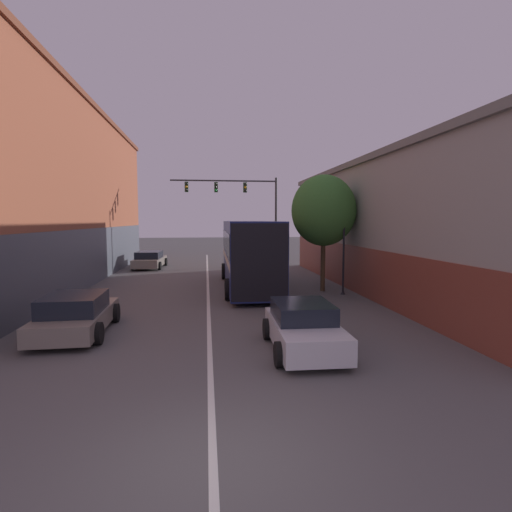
{
  "coord_description": "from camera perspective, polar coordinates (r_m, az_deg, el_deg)",
  "views": [
    {
      "loc": [
        -0.06,
        -5.71,
        3.66
      ],
      "look_at": [
        2.43,
        14.2,
        1.86
      ],
      "focal_mm": 28.0,
      "sensor_mm": 36.0,
      "label": 1
    }
  ],
  "objects": [
    {
      "name": "street_tree_near",
      "position": [
        20.79,
        9.65,
        6.41
      ],
      "size": [
        3.3,
        2.97,
        5.98
      ],
      "color": "#4C3823",
      "rests_on": "ground_plane"
    },
    {
      "name": "hatchback_foreground",
      "position": [
        11.49,
        6.82,
        -10.14
      ],
      "size": [
        2.07,
        3.84,
        1.33
      ],
      "rotation": [
        0.0,
        0.0,
        1.55
      ],
      "color": "silver",
      "rests_on": "ground_plane"
    },
    {
      "name": "building_right_storefront",
      "position": [
        22.77,
        23.72,
        4.24
      ],
      "size": [
        8.59,
        24.41,
        6.72
      ],
      "color": "#9E998E",
      "rests_on": "ground_plane"
    },
    {
      "name": "parked_car_left_mid",
      "position": [
        31.79,
        -14.94,
        -0.53
      ],
      "size": [
        2.36,
        4.76,
        1.29
      ],
      "rotation": [
        0.0,
        0.0,
        1.52
      ],
      "color": "slate",
      "rests_on": "ground_plane"
    },
    {
      "name": "building_left_brick",
      "position": [
        26.73,
        -29.17,
        8.13
      ],
      "size": [
        7.27,
        29.79,
        10.5
      ],
      "color": "#995138",
      "rests_on": "ground_plane"
    },
    {
      "name": "bus",
      "position": [
        21.55,
        -1.04,
        0.76
      ],
      "size": [
        2.93,
        10.49,
        3.61
      ],
      "rotation": [
        0.0,
        0.0,
        1.55
      ],
      "color": "navy",
      "rests_on": "ground_plane"
    },
    {
      "name": "parked_car_left_near",
      "position": [
        14.19,
        -24.33,
        -7.66
      ],
      "size": [
        2.23,
        4.34,
        1.31
      ],
      "rotation": [
        0.0,
        0.0,
        1.6
      ],
      "color": "slate",
      "rests_on": "ground_plane"
    },
    {
      "name": "traffic_signal_gantry",
      "position": [
        32.59,
        -1.94,
        8.0
      ],
      "size": [
        8.58,
        0.36,
        7.12
      ],
      "color": "#333338",
      "rests_on": "ground_plane"
    },
    {
      "name": "ground_plane",
      "position": [
        6.78,
        -6.16,
        -27.59
      ],
      "size": [
        160.0,
        160.0,
        0.0
      ],
      "primitive_type": "plane",
      "color": "#565454"
    },
    {
      "name": "lane_center_line",
      "position": [
        21.39,
        -6.88,
        -4.76
      ],
      "size": [
        0.14,
        42.73,
        0.01
      ],
      "color": "silver",
      "rests_on": "ground_plane"
    },
    {
      "name": "street_lamp",
      "position": [
        20.01,
        12.43,
        1.67
      ],
      "size": [
        0.34,
        0.34,
        4.11
      ],
      "color": "black",
      "rests_on": "ground_plane"
    }
  ]
}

